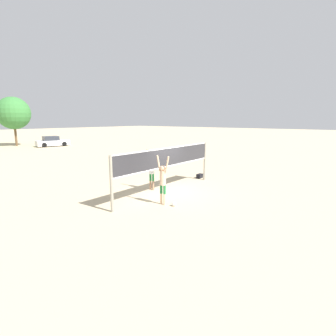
# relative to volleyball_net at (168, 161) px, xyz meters

# --- Properties ---
(ground_plane) EXTENTS (200.00, 200.00, 0.00)m
(ground_plane) POSITION_rel_volleyball_net_xyz_m (0.00, 0.00, -1.68)
(ground_plane) COLOR #C6B28C
(volleyball_net) EXTENTS (7.74, 0.13, 2.42)m
(volleyball_net) POSITION_rel_volleyball_net_xyz_m (0.00, 0.00, 0.00)
(volleyball_net) COLOR gray
(volleyball_net) RESTS_ON ground_plane
(player_spiker) EXTENTS (0.28, 0.72, 2.26)m
(player_spiker) POSITION_rel_volleyball_net_xyz_m (-1.71, -1.05, -0.48)
(player_spiker) COLOR beige
(player_spiker) RESTS_ON ground_plane
(player_blocker) EXTENTS (0.28, 0.72, 2.24)m
(player_blocker) POSITION_rel_volleyball_net_xyz_m (-0.12, 1.05, -0.50)
(player_blocker) COLOR tan
(player_blocker) RESTS_ON ground_plane
(volleyball) EXTENTS (0.22, 0.22, 0.22)m
(volleyball) POSITION_rel_volleyball_net_xyz_m (-1.60, -1.61, -1.57)
(volleyball) COLOR white
(volleyball) RESTS_ON ground_plane
(gear_bag) EXTENTS (0.46, 0.26, 0.28)m
(gear_bag) POSITION_rel_volleyball_net_xyz_m (4.04, 0.50, -1.54)
(gear_bag) COLOR black
(gear_bag) RESTS_ON ground_plane
(parked_car_near) EXTENTS (4.67, 2.76, 1.46)m
(parked_car_near) POSITION_rel_volleyball_net_xyz_m (8.66, 28.06, -1.04)
(parked_car_near) COLOR silver
(parked_car_near) RESTS_ON ground_plane
(tree_left_cluster) EXTENTS (4.59, 4.59, 7.00)m
(tree_left_cluster) POSITION_rel_volleyball_net_xyz_m (5.68, 32.68, 3.01)
(tree_left_cluster) COLOR brown
(tree_left_cluster) RESTS_ON ground_plane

